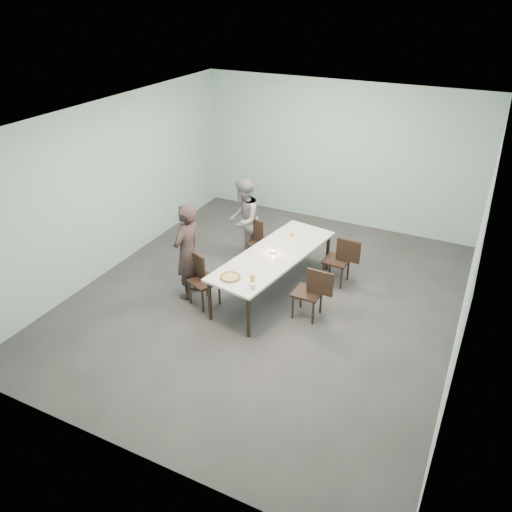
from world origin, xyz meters
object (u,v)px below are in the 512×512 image
at_px(diner_near, 187,252).
at_px(amber_tumbler, 292,234).
at_px(chair_far_right, 341,258).
at_px(chair_far_left, 258,239).
at_px(pizza, 230,277).
at_px(chair_near_left, 201,276).
at_px(table, 274,257).
at_px(beer_glass, 252,279).
at_px(diner_far, 243,220).
at_px(tealight, 273,252).
at_px(water_tumbler, 253,286).
at_px(side_plate, 262,272).
at_px(chair_near_right, 313,290).

bearing_deg(diner_near, amber_tumbler, 139.22).
bearing_deg(chair_far_right, chair_far_left, 2.05).
xyz_separation_m(pizza, amber_tumbler, (0.29, 1.71, 0.02)).
relative_size(chair_far_left, chair_far_right, 1.00).
relative_size(chair_near_left, pizza, 2.56).
xyz_separation_m(table, beer_glass, (0.09, -0.97, 0.13)).
height_order(chair_far_left, beer_glass, beer_glass).
height_order(diner_far, tealight, diner_far).
relative_size(chair_near_left, diner_near, 0.52).
bearing_deg(pizza, water_tumbler, -15.10).
bearing_deg(amber_tumbler, chair_far_right, 4.67).
bearing_deg(tealight, chair_far_left, 129.14).
relative_size(diner_near, amber_tumbler, 20.73).
relative_size(diner_near, side_plate, 9.21).
bearing_deg(pizza, side_plate, 46.07).
relative_size(table, chair_far_left, 3.12).
relative_size(chair_near_right, diner_near, 0.52).
distance_m(diner_far, water_tumbler, 2.31).
bearing_deg(tealight, beer_glass, -83.88).
relative_size(chair_near_right, water_tumbler, 9.67).
xyz_separation_m(side_plate, tealight, (-0.10, 0.63, 0.02)).
bearing_deg(side_plate, chair_near_right, 17.62).
bearing_deg(chair_near_left, diner_far, 114.31).
height_order(chair_near_left, tealight, chair_near_left).
xyz_separation_m(chair_near_right, amber_tumbler, (-0.82, 1.10, 0.29)).
height_order(chair_near_left, chair_far_right, same).
height_order(chair_far_right, amber_tumbler, chair_far_right).
bearing_deg(water_tumbler, beer_glass, 118.35).
bearing_deg(chair_far_right, amber_tumbler, 7.62).
bearing_deg(table, chair_near_right, -24.52).
distance_m(chair_near_right, diner_far, 2.26).
bearing_deg(beer_glass, table, 95.03).
relative_size(chair_far_right, amber_tumbler, 10.88).
xyz_separation_m(diner_near, side_plate, (1.32, 0.07, -0.07)).
bearing_deg(tealight, diner_far, 138.94).
xyz_separation_m(chair_far_left, pizza, (0.40, -1.81, 0.27)).
bearing_deg(chair_near_right, tealight, -23.63).
xyz_separation_m(chair_far_left, tealight, (0.66, -0.81, 0.27)).
bearing_deg(diner_far, chair_far_right, 72.04).
bearing_deg(diner_far, water_tumbler, 15.22).
xyz_separation_m(side_plate, amber_tumbler, (-0.06, 1.34, 0.04)).
height_order(chair_near_right, beer_glass, beer_glass).
height_order(diner_far, water_tumbler, diner_far).
height_order(chair_near_left, chair_far_left, same).
distance_m(chair_near_right, tealight, 0.98).
distance_m(chair_near_right, chair_far_right, 1.18).
relative_size(chair_far_right, diner_far, 0.55).
xyz_separation_m(chair_far_left, side_plate, (0.76, -1.44, 0.25)).
bearing_deg(beer_glass, diner_far, 120.78).
relative_size(table, chair_near_left, 3.12).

